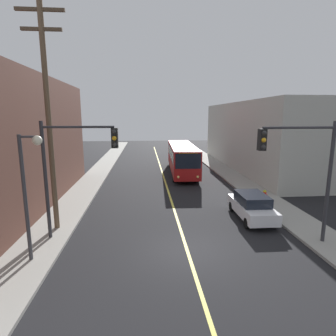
% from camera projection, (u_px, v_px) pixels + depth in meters
% --- Properties ---
extents(ground_plane, '(120.00, 120.00, 0.00)m').
position_uv_depth(ground_plane, '(187.00, 251.00, 13.19)').
color(ground_plane, black).
extents(sidewalk_left, '(2.50, 90.00, 0.15)m').
position_uv_depth(sidewalk_left, '(80.00, 195.00, 22.36)').
color(sidewalk_left, gray).
rests_on(sidewalk_left, ground).
extents(sidewalk_right, '(2.50, 90.00, 0.15)m').
position_uv_depth(sidewalk_right, '(253.00, 191.00, 23.57)').
color(sidewalk_right, gray).
rests_on(sidewalk_right, ground).
extents(lane_stripe_center, '(0.16, 60.00, 0.01)m').
position_uv_depth(lane_stripe_center, '(165.00, 180.00, 27.87)').
color(lane_stripe_center, '#D8CC4C').
rests_on(lane_stripe_center, ground).
extents(building_right_warehouse, '(12.00, 24.67, 7.94)m').
position_uv_depth(building_right_warehouse, '(279.00, 136.00, 33.78)').
color(building_right_warehouse, '#B2B2A8').
rests_on(building_right_warehouse, ground).
extents(city_bus, '(3.06, 12.24, 3.20)m').
position_uv_depth(city_bus, '(182.00, 157.00, 30.82)').
color(city_bus, maroon).
rests_on(city_bus, ground).
extents(parked_car_white, '(1.88, 4.43, 1.62)m').
position_uv_depth(parked_car_white, '(252.00, 206.00, 17.18)').
color(parked_car_white, silver).
rests_on(parked_car_white, ground).
extents(utility_pole_near, '(2.40, 0.28, 11.98)m').
position_uv_depth(utility_pole_near, '(48.00, 110.00, 14.40)').
color(utility_pole_near, brown).
rests_on(utility_pole_near, sidewalk_left).
extents(traffic_signal_left_corner, '(3.75, 0.48, 6.00)m').
position_uv_depth(traffic_signal_left_corner, '(76.00, 158.00, 13.72)').
color(traffic_signal_left_corner, '#2D2D33').
rests_on(traffic_signal_left_corner, sidewalk_left).
extents(traffic_signal_right_corner, '(3.75, 0.48, 6.00)m').
position_uv_depth(traffic_signal_right_corner, '(301.00, 160.00, 13.03)').
color(traffic_signal_right_corner, '#2D2D33').
rests_on(traffic_signal_right_corner, sidewalk_right).
extents(street_lamp_left, '(0.98, 0.40, 5.50)m').
position_uv_depth(street_lamp_left, '(29.00, 180.00, 11.51)').
color(street_lamp_left, '#38383D').
rests_on(street_lamp_left, sidewalk_left).
extents(fire_hydrant, '(0.44, 0.26, 0.84)m').
position_uv_depth(fire_hydrant, '(264.00, 195.00, 20.39)').
color(fire_hydrant, red).
rests_on(fire_hydrant, sidewalk_right).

